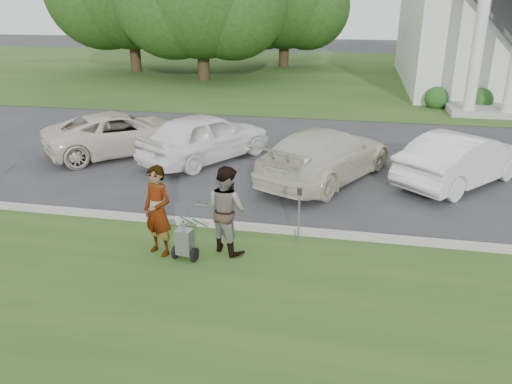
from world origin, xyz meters
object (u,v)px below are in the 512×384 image
(person_left, at_px, (158,212))
(car_a, at_px, (121,133))
(tree_back, at_px, (285,1))
(car_c, at_px, (326,155))
(car_b, at_px, (206,137))
(car_d, at_px, (462,159))
(striping_cart, at_px, (185,242))
(person_right, at_px, (227,210))
(parking_meter_near, at_px, (299,208))

(person_left, height_order, car_a, person_left)
(tree_back, relative_size, car_c, 1.89)
(car_b, relative_size, car_c, 0.90)
(car_d, bearing_deg, person_left, 80.83)
(striping_cart, distance_m, car_b, 6.61)
(person_left, relative_size, car_c, 0.36)
(person_left, height_order, person_right, person_left)
(person_right, height_order, car_b, person_right)
(tree_back, xyz_separation_m, car_b, (1.16, -24.59, -3.95))
(person_left, height_order, car_b, person_left)
(tree_back, height_order, car_b, tree_back)
(striping_cart, xyz_separation_m, car_a, (-4.50, 6.66, 0.31))
(car_b, relative_size, car_d, 1.03)
(car_a, xyz_separation_m, car_b, (3.00, -0.24, 0.09))
(tree_back, relative_size, car_b, 2.11)
(parking_meter_near, height_order, car_a, car_a)
(person_left, relative_size, person_right, 1.02)
(tree_back, height_order, parking_meter_near, tree_back)
(parking_meter_near, relative_size, car_a, 0.26)
(parking_meter_near, bearing_deg, striping_cart, -151.89)
(car_b, xyz_separation_m, car_d, (7.60, -0.70, -0.05))
(person_right, xyz_separation_m, car_c, (1.65, 4.80, -0.17))
(car_b, bearing_deg, tree_back, -55.99)
(parking_meter_near, bearing_deg, car_a, 140.09)
(car_c, bearing_deg, car_a, 15.51)
(parking_meter_near, distance_m, car_d, 6.08)
(car_d, bearing_deg, car_c, 46.73)
(striping_cart, relative_size, car_c, 0.19)
(person_left, relative_size, car_a, 0.38)
(car_d, bearing_deg, person_right, 84.87)
(striping_cart, xyz_separation_m, car_d, (6.10, 5.72, 0.35))
(car_b, bearing_deg, car_c, -164.29)
(parking_meter_near, bearing_deg, car_c, 86.53)
(car_b, bearing_deg, car_d, -153.97)
(car_a, bearing_deg, tree_back, -47.02)
(parking_meter_near, bearing_deg, car_b, 124.31)
(person_right, distance_m, car_b, 6.29)
(parking_meter_near, distance_m, car_b, 6.41)
(car_a, bearing_deg, person_right, 177.77)
(car_a, relative_size, car_c, 0.97)
(person_left, xyz_separation_m, person_right, (1.30, 0.40, -0.02))
(parking_meter_near, distance_m, car_a, 8.62)
(tree_back, xyz_separation_m, car_d, (8.76, -25.29, -4.00))
(person_left, bearing_deg, tree_back, 117.09)
(tree_back, bearing_deg, parking_meter_near, -80.92)
(parking_meter_near, xyz_separation_m, car_d, (3.99, 4.59, -0.09))
(tree_back, height_order, striping_cart, tree_back)
(person_left, bearing_deg, car_b, 121.58)
(parking_meter_near, height_order, car_c, car_c)
(car_a, height_order, car_d, car_d)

